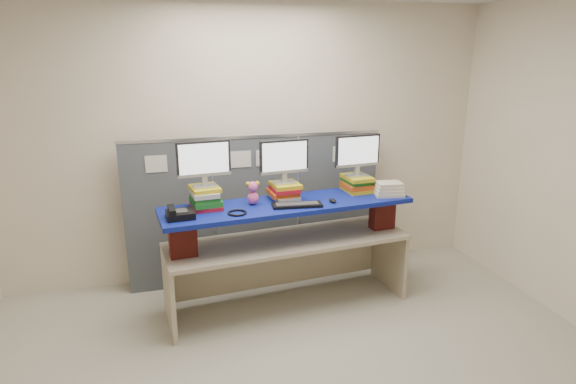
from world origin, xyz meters
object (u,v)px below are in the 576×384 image
object	(u,v)px
monitor_left	(204,161)
monitor_right	(358,153)
desk	(288,253)
blue_board	(288,205)
desk_phone	(179,214)
keyboard	(297,205)
monitor_center	(284,159)

from	to	relation	value
monitor_left	monitor_right	distance (m)	1.45
desk	monitor_left	xyz separation A→B (m)	(-0.72, 0.05, 0.89)
blue_board	desk_phone	distance (m)	0.97
monitor_right	keyboard	world-z (taller)	monitor_right
blue_board	monitor_left	bearing A→B (deg)	170.54
desk	monitor_right	world-z (taller)	monitor_right
desk_phone	desk	bearing A→B (deg)	5.83
monitor_center	desk_phone	bearing A→B (deg)	-169.00
desk	monitor_center	world-z (taller)	monitor_center
desk	monitor_right	bearing A→B (deg)	9.03
blue_board	keyboard	world-z (taller)	keyboard
desk_phone	monitor_center	bearing A→B (deg)	12.66
blue_board	desk	bearing A→B (deg)	-95.69
monitor_left	keyboard	size ratio (longest dim) A/B	1.02
desk	desk_phone	distance (m)	1.09
blue_board	keyboard	distance (m)	0.14
desk_phone	monitor_right	bearing A→B (deg)	7.96
monitor_left	keyboard	world-z (taller)	monitor_left
monitor_right	keyboard	xyz separation A→B (m)	(-0.68, -0.31, -0.36)
desk	keyboard	world-z (taller)	keyboard
monitor_left	monitor_center	world-z (taller)	monitor_left
desk	monitor_right	xyz separation A→B (m)	(0.73, 0.19, 0.86)
desk	desk_phone	xyz separation A→B (m)	(-0.95, -0.17, 0.52)
monitor_left	blue_board	bearing A→B (deg)	-9.46
monitor_left	keyboard	bearing A→B (deg)	-18.06
monitor_right	monitor_left	bearing A→B (deg)	-180.00
desk	monitor_left	bearing A→B (deg)	170.54
monitor_left	desk_phone	bearing A→B (deg)	-143.26
desk	monitor_left	size ratio (longest dim) A/B	5.00
monitor_left	desk	bearing A→B (deg)	-9.46
monitor_center	keyboard	bearing A→B (deg)	-82.96
monitor_right	desk	bearing A→B (deg)	-170.97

